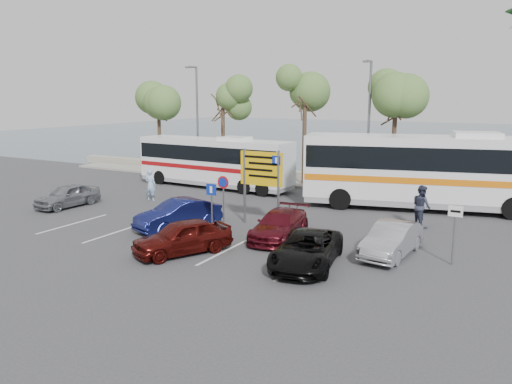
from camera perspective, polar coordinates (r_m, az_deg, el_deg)
The scene contains 25 objects.
ground at distance 21.72m, azimuth -5.76°, elevation -5.29°, with size 120.00×120.00×0.00m, color #353538.
kerb_strip at distance 33.86m, azimuth 7.77°, elevation 0.67°, with size 44.00×2.40×0.15m, color gray.
seawall at distance 35.67m, azimuth 8.95°, elevation 1.53°, with size 48.00×0.80×0.60m, color gray.
sea at distance 78.28m, azimuth 20.10°, elevation 5.85°, with size 140.00×140.00×0.00m, color #435C6B.
tree_far_left at distance 40.50m, azimuth -11.15°, elevation 11.13°, with size 3.20×3.20×7.60m.
tree_left at distance 36.95m, azimuth -3.84°, elevation 10.84°, with size 3.20×3.20×7.20m.
tree_mid at distance 33.90m, azimuth 5.65°, elevation 11.91°, with size 3.20×3.20×8.00m.
tree_right at distance 32.00m, azimuth 15.73°, elevation 10.75°, with size 3.20×3.20×7.40m.
street_lamp_left at distance 37.70m, azimuth -6.80°, elevation 8.66°, with size 0.45×1.15×8.01m.
street_lamp_right at distance 31.95m, azimuth 12.74°, elevation 8.07°, with size 0.45×1.15×8.01m.
direction_sign at distance 23.35m, azimuth 0.62°, elevation 2.02°, with size 2.20×0.12×3.60m.
sign_no_stop at distance 23.61m, azimuth -3.76°, elevation -0.01°, with size 0.60×0.08×2.35m.
sign_parking at distance 22.11m, azimuth -5.10°, elevation -1.06°, with size 0.50×0.07×2.25m.
sign_taxi at distance 19.31m, azimuth 21.73°, elevation -3.73°, with size 0.50×0.07×2.20m.
lane_markings at distance 21.61m, azimuth -9.77°, elevation -5.47°, with size 12.02×4.20×0.01m, color silver, non-canonical shape.
coach_bus_left at distance 33.50m, azimuth -4.81°, elevation 3.27°, with size 11.18×2.91×3.45m.
coach_bus_right at distance 28.28m, azimuth 19.56°, elevation 1.98°, with size 13.82×5.94×4.21m.
car_silver_a at distance 29.45m, azimuth -20.73°, elevation -0.38°, with size 1.50×3.72×1.27m, color gray.
car_blue at distance 23.25m, azimuth -8.88°, elevation -2.56°, with size 1.43×4.11×1.35m, color #10164E.
car_maroon at distance 21.44m, azimuth 2.69°, elevation -3.79°, with size 1.69×4.16×1.21m, color #520D17.
car_red at distance 19.64m, azimuth -8.40°, elevation -5.08°, with size 1.58×3.92×1.34m, color #4E0E0B.
suv_black at distance 18.17m, azimuth 5.83°, elevation -6.53°, with size 2.03×4.40×1.22m, color black.
car_silver_b at distance 19.88m, azimuth 15.26°, elevation -5.27°, with size 1.34×3.85×1.27m, color #9B9BA1.
pedestrian_near at distance 29.76m, azimuth -11.97°, elevation 0.80°, with size 0.68×0.45×1.87m, color #9BBFE2.
pedestrian_far at distance 24.53m, azimuth 18.38°, elevation -1.54°, with size 0.96×0.75×1.98m, color #2E3246.
Camera 1 is at (11.91, -17.13, 6.05)m, focal length 35.00 mm.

